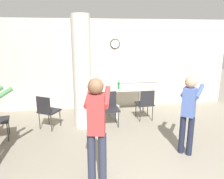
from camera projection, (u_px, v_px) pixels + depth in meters
name	position (u px, v px, depth m)	size (l,w,h in m)	color
wall_back	(107.00, 65.00, 6.98)	(8.00, 0.15, 2.80)	beige
support_pillar	(82.00, 73.00, 5.39)	(0.45, 0.45, 2.80)	silver
folding_table	(119.00, 90.00, 6.67)	(1.53, 0.61, 0.73)	beige
bottle_on_table	(119.00, 85.00, 6.56)	(0.06, 0.06, 0.30)	#1E6B2D
waste_bin	(115.00, 111.00, 6.32)	(0.27, 0.27, 0.33)	#B2B2B7
chair_table_front	(110.00, 106.00, 5.69)	(0.46, 0.46, 0.87)	#232328
chair_near_pillar	(47.00, 110.00, 5.43)	(0.60, 0.60, 0.87)	#232328
chair_table_right	(145.00, 102.00, 6.01)	(0.47, 0.47, 0.87)	#232328
person_playing_front	(97.00, 124.00, 3.28)	(0.47, 0.70, 1.72)	#2D3347
person_playing_side	(189.00, 109.00, 4.19)	(0.59, 0.63, 1.57)	#1E2338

